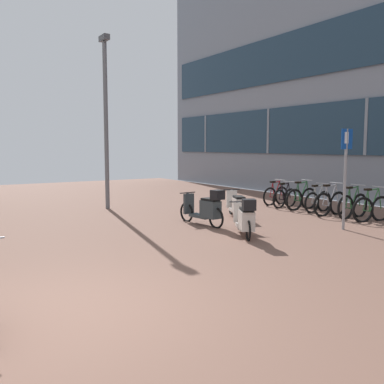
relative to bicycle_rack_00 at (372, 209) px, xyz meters
The scene contains 13 objects.
ground 8.10m from the bicycle_rack_00, 164.51° to the right, with size 21.00×40.00×0.13m.
bicycle_rack_00 is the anchor object (origin of this frame).
bicycle_rack_01 0.67m from the bicycle_rack_00, 86.30° to the left, with size 1.43×0.48×1.01m.
bicycle_rack_02 1.35m from the bicycle_rack_00, 95.26° to the left, with size 1.42×0.48×1.03m.
bicycle_rack_03 2.02m from the bicycle_rack_00, 87.63° to the left, with size 1.30×0.48×0.95m.
bicycle_rack_04 2.69m from the bicycle_rack_00, 88.84° to the left, with size 1.42×0.48×1.02m.
bicycle_rack_05 3.36m from the bicycle_rack_00, 90.99° to the left, with size 1.26×0.48×0.92m.
bicycle_rack_06 4.03m from the bicycle_rack_00, 87.84° to the left, with size 1.28×0.48×0.93m.
scooter_near 3.77m from the bicycle_rack_00, 140.15° to the left, with size 0.93×1.67×0.81m.
scooter_mid 4.33m from the bicycle_rack_00, behind, with size 1.06×1.57×0.96m.
scooter_far 4.72m from the bicycle_rack_00, 155.69° to the left, with size 0.55×1.80×1.01m.
parking_sign 2.09m from the bicycle_rack_00, 167.67° to the right, with size 0.40×0.07×2.52m.
lamp_post 8.75m from the bicycle_rack_00, 130.21° to the left, with size 0.20×0.52×5.69m.
Camera 1 is at (-1.39, -5.20, 2.09)m, focal length 40.17 mm.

